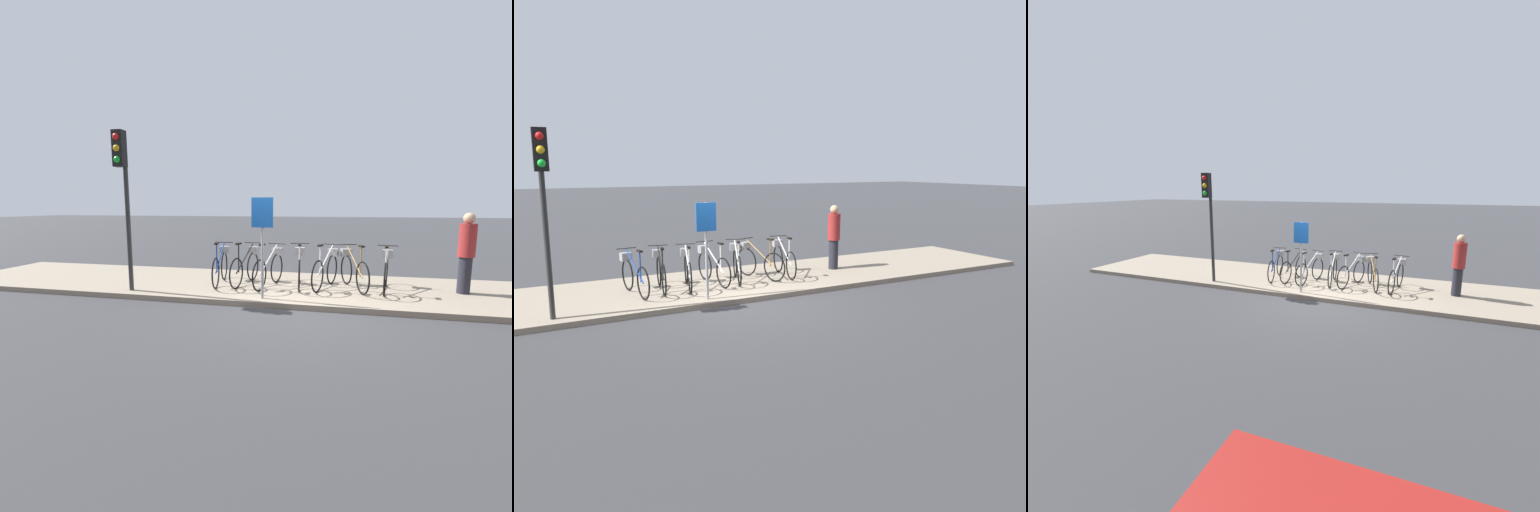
{
  "view_description": "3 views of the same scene",
  "coord_description": "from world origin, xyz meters",
  "views": [
    {
      "loc": [
        0.76,
        -6.49,
        2.02
      ],
      "look_at": [
        -0.92,
        1.03,
        0.9
      ],
      "focal_mm": 24.0,
      "sensor_mm": 36.0,
      "label": 1
    },
    {
      "loc": [
        -4.31,
        -9.49,
        2.96
      ],
      "look_at": [
        1.12,
        0.72,
        0.85
      ],
      "focal_mm": 35.0,
      "sensor_mm": 36.0,
      "label": 2
    },
    {
      "loc": [
        2.56,
        -8.9,
        3.2
      ],
      "look_at": [
        -1.33,
        0.72,
        1.08
      ],
      "focal_mm": 24.0,
      "sensor_mm": 36.0,
      "label": 3
    }
  ],
  "objects": [
    {
      "name": "parked_bicycle_4",
      "position": [
        0.66,
        1.61,
        0.58
      ],
      "size": [
        0.67,
        1.66,
        1.06
      ],
      "color": "black",
      "rests_on": "sidewalk"
    },
    {
      "name": "sidewalk",
      "position": [
        0.0,
        1.62,
        0.06
      ],
      "size": [
        17.99,
        3.25,
        0.12
      ],
      "color": "gray",
      "rests_on": "ground_plane"
    },
    {
      "name": "parked_bicycle_3",
      "position": [
        0.02,
        1.63,
        0.58
      ],
      "size": [
        0.46,
        1.73,
        1.06
      ],
      "color": "black",
      "rests_on": "sidewalk"
    },
    {
      "name": "parked_bicycle_1",
      "position": [
        -1.28,
        1.55,
        0.58
      ],
      "size": [
        0.47,
        1.71,
        1.06
      ],
      "color": "black",
      "rests_on": "sidewalk"
    },
    {
      "name": "pedestrian",
      "position": [
        3.61,
        1.67,
        1.05
      ],
      "size": [
        0.34,
        0.34,
        1.77
      ],
      "color": "#23232D",
      "rests_on": "sidewalk"
    },
    {
      "name": "parked_bicycle_2",
      "position": [
        -0.67,
        1.45,
        0.58
      ],
      "size": [
        0.57,
        1.69,
        1.06
      ],
      "color": "black",
      "rests_on": "sidewalk"
    },
    {
      "name": "sign_post",
      "position": [
        -0.62,
        0.29,
        1.54
      ],
      "size": [
        0.44,
        0.07,
        2.08
      ],
      "color": "#99999E",
      "rests_on": "sidewalk"
    },
    {
      "name": "parked_bicycle_5",
      "position": [
        1.25,
        1.64,
        0.58
      ],
      "size": [
        0.66,
        1.66,
        1.06
      ],
      "color": "black",
      "rests_on": "sidewalk"
    },
    {
      "name": "parked_bicycle_6",
      "position": [
        1.98,
        1.61,
        0.58
      ],
      "size": [
        0.48,
        1.71,
        1.06
      ],
      "color": "black",
      "rests_on": "sidewalk"
    },
    {
      "name": "ground_plane",
      "position": [
        0.0,
        0.0,
        0.0
      ],
      "size": [
        120.0,
        120.0,
        0.0
      ],
      "primitive_type": "plane",
      "color": "#38383A"
    },
    {
      "name": "traffic_light",
      "position": [
        -3.69,
        0.24,
        2.62
      ],
      "size": [
        0.24,
        0.4,
        3.48
      ],
      "color": "#2D2D2D",
      "rests_on": "sidewalk"
    },
    {
      "name": "parked_bicycle_0",
      "position": [
        -1.91,
        1.47,
        0.58
      ],
      "size": [
        0.46,
        1.72,
        1.06
      ],
      "color": "black",
      "rests_on": "sidewalk"
    }
  ]
}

